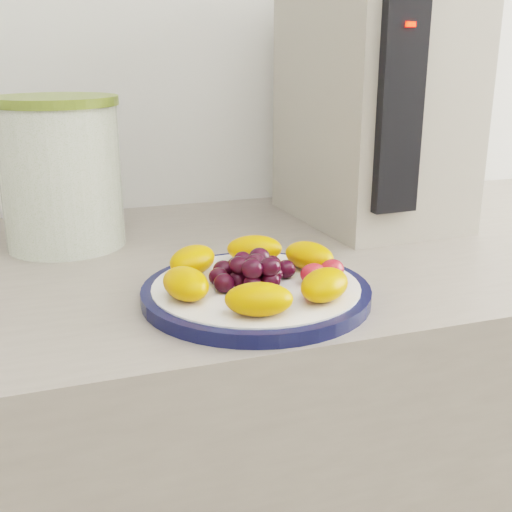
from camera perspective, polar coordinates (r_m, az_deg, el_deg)
name	(u,v)px	position (r m, az deg, el deg)	size (l,w,h in m)	color
plate_rim	(256,293)	(0.70, 0.00, -3.30)	(0.25, 0.25, 0.01)	#0E1337
plate_face	(256,292)	(0.70, 0.00, -3.23)	(0.23, 0.23, 0.02)	white
canister	(61,177)	(0.91, -16.90, 6.70)	(0.16, 0.16, 0.19)	#42620F
canister_lid	(54,101)	(0.90, -17.50, 13.04)	(0.17, 0.17, 0.01)	olive
appliance_body	(372,104)	(1.02, 10.31, 13.18)	(0.21, 0.29, 0.36)	#A79E8E
appliance_panel	(399,110)	(0.87, 12.61, 12.58)	(0.06, 0.02, 0.27)	black
appliance_led	(410,24)	(0.86, 13.55, 19.39)	(0.01, 0.01, 0.01)	#FF0C05
fruit_plate	(257,270)	(0.70, 0.06, -1.30)	(0.22, 0.22, 0.04)	orange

